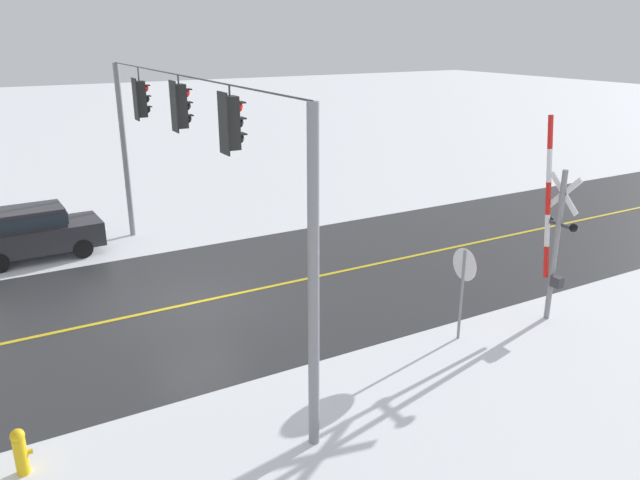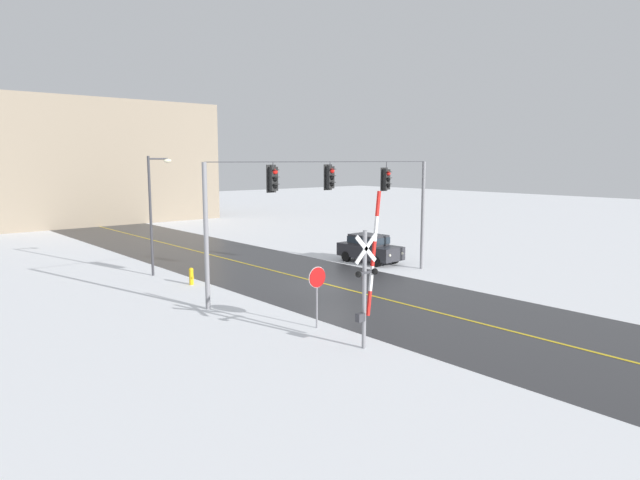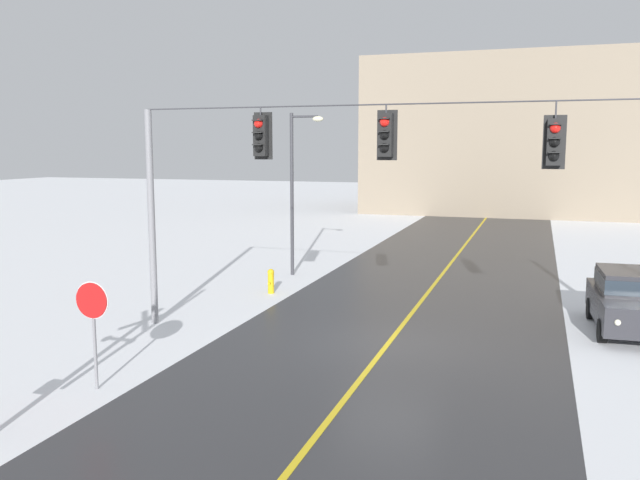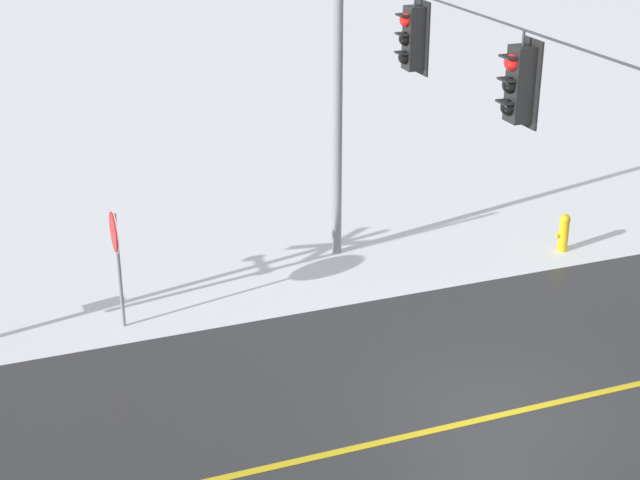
% 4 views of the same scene
% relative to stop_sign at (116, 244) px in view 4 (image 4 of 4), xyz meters
% --- Properties ---
extents(ground_plane, '(160.00, 160.00, 0.00)m').
position_rel_stop_sign_xyz_m(ground_plane, '(5.21, 5.10, -1.71)').
color(ground_plane, white).
extents(signal_span, '(14.20, 0.47, 6.22)m').
position_rel_stop_sign_xyz_m(signal_span, '(5.25, 5.08, 2.57)').
color(signal_span, gray).
rests_on(signal_span, ground).
extents(stop_sign, '(0.80, 0.09, 2.35)m').
position_rel_stop_sign_xyz_m(stop_sign, '(0.00, 0.00, 0.00)').
color(stop_sign, gray).
rests_on(stop_sign, ground).
extents(fire_hydrant, '(0.24, 0.31, 0.88)m').
position_rel_stop_sign_xyz_m(fire_hydrant, '(-0.08, 9.87, -1.25)').
color(fire_hydrant, gold).
rests_on(fire_hydrant, ground).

